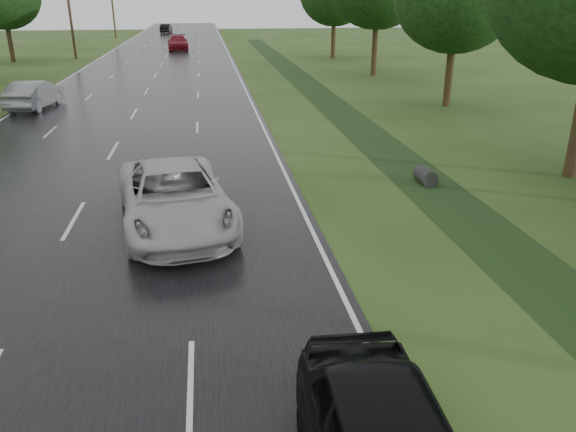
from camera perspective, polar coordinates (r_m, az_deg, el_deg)
The scene contains 11 objects.
road at distance 53.44m, azimuth -12.92°, elevation 14.38°, with size 14.00×180.00×0.04m, color black.
edge_stripe_east at distance 53.36m, azimuth -5.45°, elevation 14.83°, with size 0.12×180.00×0.01m, color silver.
edge_stripe_west at distance 54.36m, azimuth -20.23°, elevation 13.77°, with size 0.12×180.00×0.01m, color silver.
center_line at distance 53.44m, azimuth -12.92°, elevation 14.41°, with size 0.12×180.00×0.01m, color silver.
drainage_ditch at distance 28.34m, azimuth 7.35°, elevation 8.85°, with size 2.20×120.00×0.56m.
utility_pole_far at distance 64.31m, azimuth -21.36°, elevation 19.28°, with size 1.60×0.26×10.00m.
utility_pole_distant at distance 93.87m, azimuth -17.43°, elevation 20.00°, with size 1.60×0.26×10.00m.
white_pickup at distance 15.98m, azimuth -11.44°, elevation 1.89°, with size 2.88×6.25×1.74m, color #BBBBBB.
silver_sedan at distance 36.23m, azimuth -24.37°, elevation 11.19°, with size 1.69×4.83×1.59m, color gray.
far_car_red at distance 71.82m, azimuth -11.13°, elevation 16.91°, with size 2.37×5.84×1.70m, color maroon.
far_car_dark at distance 104.96m, azimuth -12.27°, elevation 18.11°, with size 1.60×4.59×1.51m, color black.
Camera 1 is at (4.02, -7.93, 6.15)m, focal length 35.00 mm.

